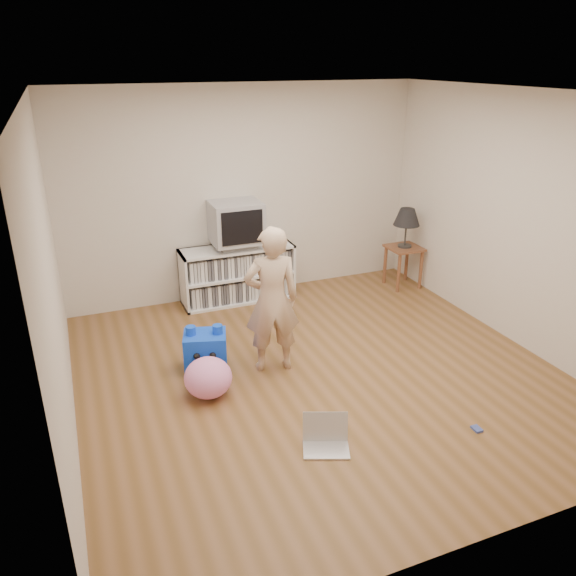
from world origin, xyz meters
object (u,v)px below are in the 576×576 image
(plush_pink, at_px, (208,378))
(dvd_deck, at_px, (237,245))
(crt_tv, at_px, (236,222))
(side_table, at_px, (404,256))
(person, at_px, (272,300))
(laptop, at_px, (326,438))
(table_lamp, at_px, (407,218))
(plush_blue, at_px, (206,351))
(media_unit, at_px, (237,273))

(plush_pink, bearing_deg, dvd_deck, 65.69)
(crt_tv, bearing_deg, side_table, -9.52)
(person, distance_m, laptop, 1.46)
(plush_pink, bearing_deg, table_lamp, 27.71)
(person, distance_m, plush_blue, 0.84)
(side_table, height_order, table_lamp, table_lamp)
(media_unit, relative_size, person, 0.96)
(dvd_deck, xyz_separation_m, laptop, (-0.22, -3.03, -0.67))
(media_unit, relative_size, dvd_deck, 3.11)
(media_unit, relative_size, table_lamp, 2.72)
(crt_tv, height_order, plush_blue, crt_tv)
(media_unit, distance_m, crt_tv, 0.67)
(crt_tv, bearing_deg, dvd_deck, 90.00)
(plush_blue, bearing_deg, crt_tv, 77.82)
(dvd_deck, bearing_deg, plush_pink, -114.31)
(plush_pink, bearing_deg, person, 19.62)
(plush_pink, bearing_deg, media_unit, 65.86)
(laptop, xyz_separation_m, plush_pink, (-0.68, 1.04, 0.12))
(laptop, bearing_deg, dvd_deck, 107.55)
(media_unit, height_order, plush_pink, media_unit)
(media_unit, xyz_separation_m, person, (-0.18, -1.75, 0.38))
(person, bearing_deg, crt_tv, -86.49)
(table_lamp, xyz_separation_m, laptop, (-2.40, -2.66, -0.87))
(dvd_deck, distance_m, person, 1.74)
(table_lamp, bearing_deg, laptop, -132.08)
(media_unit, height_order, person, person)
(media_unit, distance_m, table_lamp, 2.30)
(crt_tv, xyz_separation_m, person, (-0.18, -1.73, -0.29))
(side_table, relative_size, plush_pink, 1.26)
(crt_tv, xyz_separation_m, side_table, (2.19, -0.37, -0.60))
(crt_tv, xyz_separation_m, plush_pink, (-0.90, -1.99, -0.84))
(table_lamp, relative_size, laptop, 1.17)
(side_table, bearing_deg, plush_blue, -158.97)
(person, distance_m, plush_pink, 0.93)
(dvd_deck, distance_m, side_table, 2.24)
(media_unit, height_order, laptop, media_unit)
(dvd_deck, distance_m, table_lamp, 2.23)
(table_lamp, xyz_separation_m, person, (-2.37, -1.37, -0.21))
(crt_tv, xyz_separation_m, laptop, (-0.22, -3.03, -0.95))
(side_table, bearing_deg, dvd_deck, 170.39)
(media_unit, relative_size, plush_blue, 2.92)
(plush_blue, bearing_deg, plush_pink, -85.71)
(dvd_deck, height_order, plush_blue, dvd_deck)
(crt_tv, relative_size, table_lamp, 1.17)
(person, bearing_deg, side_table, -140.50)
(laptop, xyz_separation_m, plush_blue, (-0.59, 1.51, 0.13))
(laptop, bearing_deg, crt_tv, 107.54)
(media_unit, bearing_deg, laptop, -94.07)
(dvd_deck, relative_size, laptop, 1.02)
(media_unit, distance_m, plush_pink, 2.20)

